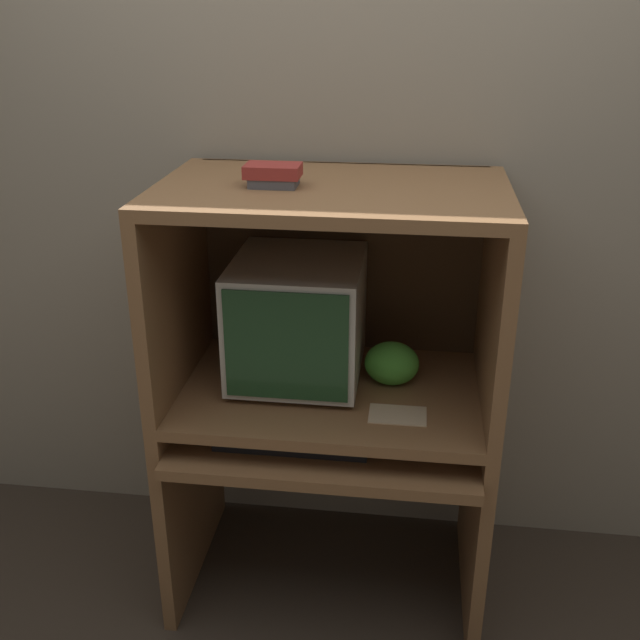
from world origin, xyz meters
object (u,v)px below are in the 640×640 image
object	(u,v)px
keyboard	(292,439)
snack_bag	(392,363)
mouse	(389,447)
crt_monitor	(298,318)
book_stack	(273,175)

from	to	relation	value
keyboard	snack_bag	xyz separation A→B (m)	(0.28, 0.23, 0.16)
keyboard	mouse	world-z (taller)	same
mouse	crt_monitor	bearing A→B (deg)	141.54
crt_monitor	mouse	world-z (taller)	crt_monitor
crt_monitor	keyboard	xyz separation A→B (m)	(0.02, -0.24, -0.30)
book_stack	crt_monitor	bearing A→B (deg)	62.07
mouse	snack_bag	bearing A→B (deg)	91.80
crt_monitor	snack_bag	distance (m)	0.33
snack_bag	book_stack	bearing A→B (deg)	-167.15
keyboard	book_stack	size ratio (longest dim) A/B	2.97
mouse	keyboard	bearing A→B (deg)	178.85
mouse	book_stack	distance (m)	0.86
crt_monitor	snack_bag	size ratio (longest dim) A/B	2.60
keyboard	crt_monitor	bearing A→B (deg)	94.29
crt_monitor	keyboard	bearing A→B (deg)	-85.71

